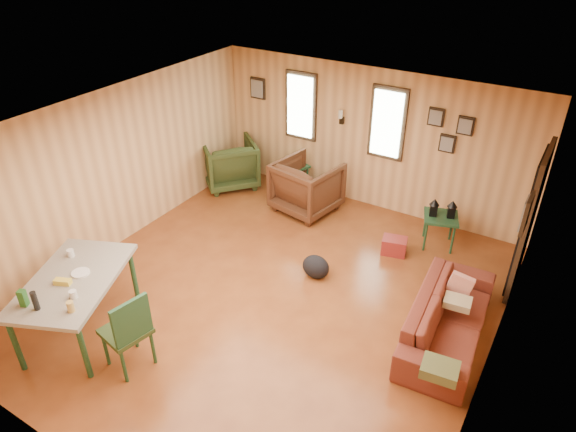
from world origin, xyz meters
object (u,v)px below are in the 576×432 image
sofa (450,312)px  side_table (442,215)px  recliner_green (229,161)px  recliner_brown (307,184)px  dining_table (73,284)px  end_table (292,173)px

sofa → side_table: bearing=16.1°
sofa → recliner_green: (-4.66, 1.87, 0.08)m
recliner_brown → side_table: size_ratio=1.24×
side_table → dining_table: bearing=-127.2°
sofa → dining_table: size_ratio=1.11×
recliner_brown → recliner_green: size_ratio=1.03×
recliner_brown → dining_table: 4.13m
recliner_brown → side_table: 2.27m
end_table → side_table: size_ratio=0.82×
recliner_green → end_table: 1.19m
sofa → dining_table: 4.45m
end_table → side_table: side_table is taller
sofa → recliner_green: 5.02m
end_table → sofa: bearing=-32.5°
recliner_green → sofa: bearing=108.3°
sofa → end_table: size_ratio=3.07×
recliner_brown → recliner_green: 1.69m
recliner_green → end_table: bearing=149.1°
recliner_green → dining_table: (0.82, -4.10, 0.26)m
recliner_brown → recliner_green: recliner_brown is taller
recliner_green → side_table: size_ratio=1.20×
end_table → dining_table: (-0.30, -4.49, 0.37)m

